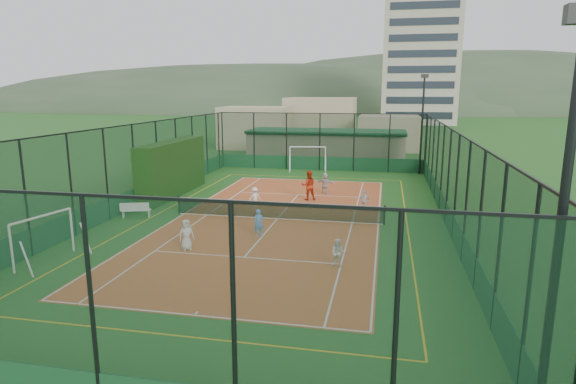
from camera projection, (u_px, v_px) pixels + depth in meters
name	position (u px, v px, depth m)	size (l,w,h in m)	color
ground	(277.00, 219.00, 26.56)	(300.00, 300.00, 0.00)	#27591E
court_slab	(277.00, 219.00, 26.56)	(11.17, 23.97, 0.01)	#BB4D29
tennis_net	(277.00, 210.00, 26.45)	(11.67, 0.12, 1.06)	black
perimeter_fence	(277.00, 174.00, 26.04)	(18.12, 34.12, 5.00)	black
floodlight_se	(556.00, 262.00, 8.12)	(0.60, 0.26, 8.25)	black
floodlight_ne	(422.00, 125.00, 39.94)	(0.60, 0.26, 8.25)	black
clubhouse	(326.00, 146.00, 47.32)	(15.20, 7.20, 3.15)	tan
apartment_tower	(420.00, 51.00, 99.72)	(15.00, 12.00, 30.00)	beige
distant_hills	(370.00, 110.00, 170.36)	(200.00, 60.00, 24.00)	#384C33
hedge_left	(173.00, 168.00, 32.35)	(1.25, 8.33, 3.64)	black
white_bench	(136.00, 210.00, 26.79)	(1.59, 0.44, 0.90)	white
futsal_goal_near	(44.00, 239.00, 19.77)	(0.87, 3.00, 1.94)	white
futsal_goal_far	(308.00, 159.00, 42.48)	(3.22, 0.94, 2.08)	white
child_near_left	(186.00, 235.00, 21.27)	(0.68, 0.44, 1.38)	white
child_near_mid	(259.00, 223.00, 23.25)	(0.49, 0.32, 1.34)	#528EE9
child_near_right	(338.00, 253.00, 19.19)	(0.57, 0.44, 1.17)	white
child_far_left	(255.00, 197.00, 29.18)	(0.78, 0.45, 1.20)	white
child_far_right	(364.00, 201.00, 28.18)	(0.71, 0.30, 1.21)	white
child_far_back	(325.00, 183.00, 32.95)	(1.33, 0.42, 1.43)	silver
coach	(309.00, 185.00, 30.96)	(0.93, 0.72, 1.91)	red
tennis_balls	(278.00, 213.00, 27.69)	(5.29, 1.45, 0.07)	#CCE033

